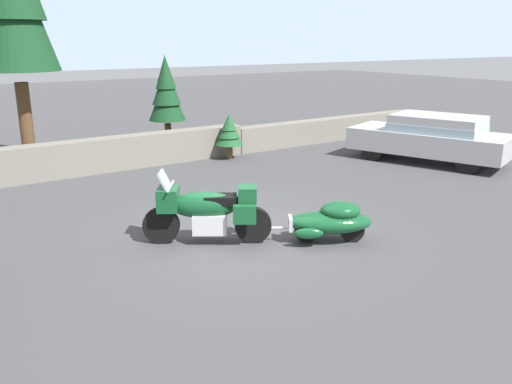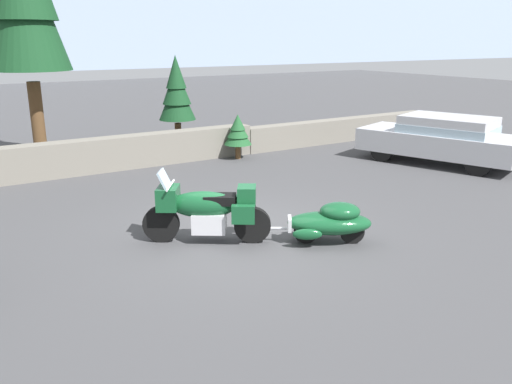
{
  "view_description": "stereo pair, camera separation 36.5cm",
  "coord_description": "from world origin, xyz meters",
  "px_view_note": "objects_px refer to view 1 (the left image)",
  "views": [
    {
      "loc": [
        -4.93,
        -7.88,
        3.54
      ],
      "look_at": [
        0.3,
        -0.22,
        0.85
      ],
      "focal_mm": 37.06,
      "sensor_mm": 36.0,
      "label": 1
    },
    {
      "loc": [
        -4.63,
        -8.08,
        3.54
      ],
      "look_at": [
        0.3,
        -0.22,
        0.85
      ],
      "focal_mm": 37.06,
      "sensor_mm": 36.0,
      "label": 2
    }
  ],
  "objects_px": {
    "sedan_at_right_edge": "(431,136)",
    "car_shaped_trailer": "(330,220)",
    "touring_motorcycle": "(206,210)",
    "pine_tree_secondary": "(166,92)"
  },
  "relations": [
    {
      "from": "car_shaped_trailer",
      "to": "sedan_at_right_edge",
      "type": "height_order",
      "value": "sedan_at_right_edge"
    },
    {
      "from": "touring_motorcycle",
      "to": "car_shaped_trailer",
      "type": "distance_m",
      "value": 2.23
    },
    {
      "from": "touring_motorcycle",
      "to": "car_shaped_trailer",
      "type": "height_order",
      "value": "touring_motorcycle"
    },
    {
      "from": "touring_motorcycle",
      "to": "car_shaped_trailer",
      "type": "xyz_separation_m",
      "value": [
        1.85,
        -1.22,
        -0.21
      ]
    },
    {
      "from": "touring_motorcycle",
      "to": "sedan_at_right_edge",
      "type": "xyz_separation_m",
      "value": [
        8.67,
        1.95,
        0.15
      ]
    },
    {
      "from": "sedan_at_right_edge",
      "to": "car_shaped_trailer",
      "type": "bearing_deg",
      "value": -155.06
    },
    {
      "from": "car_shaped_trailer",
      "to": "pine_tree_secondary",
      "type": "xyz_separation_m",
      "value": [
        1.15,
        9.18,
        1.51
      ]
    },
    {
      "from": "car_shaped_trailer",
      "to": "pine_tree_secondary",
      "type": "bearing_deg",
      "value": 82.85
    },
    {
      "from": "sedan_at_right_edge",
      "to": "pine_tree_secondary",
      "type": "height_order",
      "value": "pine_tree_secondary"
    },
    {
      "from": "touring_motorcycle",
      "to": "car_shaped_trailer",
      "type": "relative_size",
      "value": 0.98
    }
  ]
}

